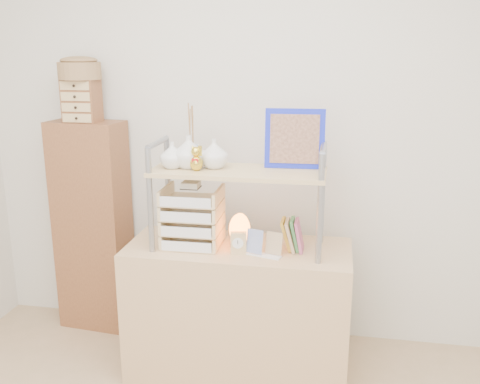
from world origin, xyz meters
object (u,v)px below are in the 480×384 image
(letter_tray, at_px, (192,220))
(salt_lamp, at_px, (240,230))
(cabinet, at_px, (93,227))
(desk, at_px, (238,310))

(letter_tray, relative_size, salt_lamp, 1.91)
(cabinet, height_order, salt_lamp, cabinet)
(salt_lamp, bearing_deg, cabinet, 160.34)
(desk, distance_m, letter_tray, 0.57)
(desk, bearing_deg, salt_lamp, 39.97)
(letter_tray, bearing_deg, cabinet, 152.94)
(salt_lamp, bearing_deg, letter_tray, -173.87)
(desk, relative_size, cabinet, 0.89)
(desk, xyz_separation_m, cabinet, (-1.01, 0.37, 0.30))
(letter_tray, distance_m, salt_lamp, 0.26)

